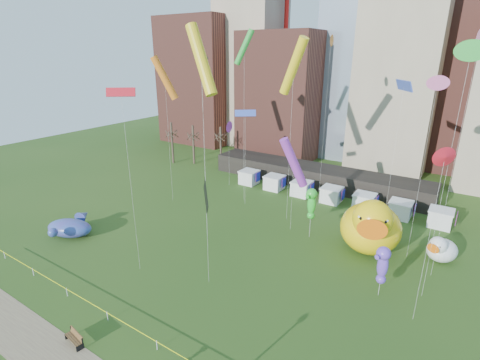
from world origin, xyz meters
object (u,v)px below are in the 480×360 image
Objects in this scene: big_duck at (371,226)px; small_duck at (441,249)px; whale_inflatable at (71,227)px; seahorse_purple at (383,262)px; park_bench at (75,337)px; seahorse_green at (312,201)px.

big_duck reaches higher than small_duck.
big_duck is at bearing 4.84° from whale_inflatable.
seahorse_purple is 36.79m from whale_inflatable.
small_duck is at bearing 60.39° from park_bench.
park_bench is (16.81, -10.52, -0.60)m from whale_inflatable.
big_duck reaches higher than whale_inflatable.
small_duck reaches higher than park_bench.
small_duck is 14.99m from seahorse_green.
seahorse_green is 28.36m from park_bench.
seahorse_green is at bearing -146.20° from small_duck.
small_duck is 2.18× the size of park_bench.
small_duck is at bearing 3.25° from whale_inflatable.
whale_inflatable is 19.84m from park_bench.
seahorse_purple is at bearing -8.04° from whale_inflatable.
seahorse_green is 1.25× the size of seahorse_purple.
big_duck is 31.56m from park_bench.
seahorse_green is 12.43m from seahorse_purple.
seahorse_green is (-14.31, -2.89, 3.43)m from small_duck.
seahorse_purple is at bearing -27.19° from seahorse_green.
park_bench is at bearing -112.09° from seahorse_purple.
seahorse_green is at bearing 10.06° from whale_inflatable.
seahorse_purple is 0.73× the size of whale_inflatable.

